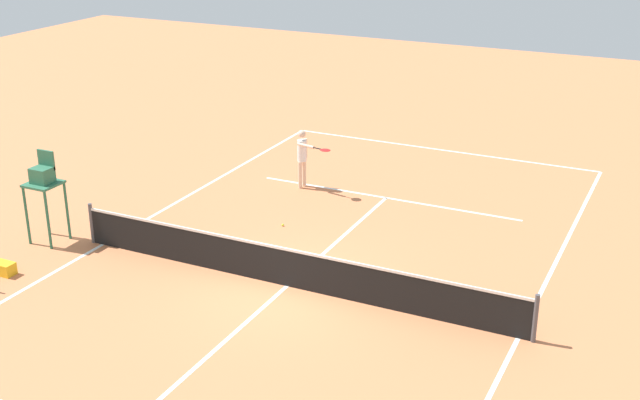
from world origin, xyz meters
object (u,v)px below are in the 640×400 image
(player_serving, at_px, (303,154))
(umpire_chair, at_px, (44,183))
(tennis_ball, at_px, (283,225))
(equipment_bag, at_px, (0,267))

(player_serving, xyz_separation_m, umpire_chair, (4.12, 6.37, 0.53))
(player_serving, xyz_separation_m, tennis_ball, (-0.84, 2.91, -1.04))
(umpire_chair, bearing_deg, tennis_ball, -145.10)
(player_serving, height_order, umpire_chair, umpire_chair)
(tennis_ball, height_order, equipment_bag, equipment_bag)
(player_serving, relative_size, equipment_bag, 2.36)
(umpire_chair, height_order, equipment_bag, umpire_chair)
(tennis_ball, distance_m, umpire_chair, 6.25)
(player_serving, relative_size, tennis_ball, 26.42)
(player_serving, height_order, equipment_bag, player_serving)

